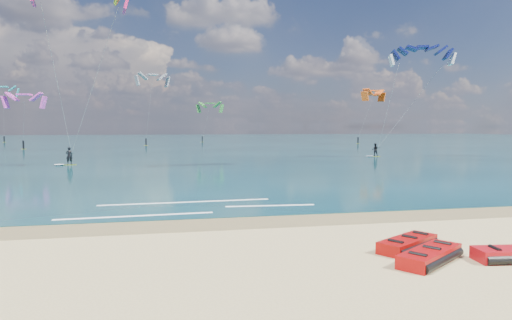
{
  "coord_description": "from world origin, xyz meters",
  "views": [
    {
      "loc": [
        -2.05,
        -14.37,
        3.75
      ],
      "look_at": [
        2.54,
        8.0,
        2.08
      ],
      "focal_mm": 32.0,
      "sensor_mm": 36.0,
      "label": 1
    }
  ],
  "objects": [
    {
      "name": "packed_kite_right",
      "position": [
        5.25,
        -1.88,
        0.0
      ],
      "size": [
        2.76,
        2.31,
        0.42
      ],
      "primitive_type": null,
      "rotation": [
        0.0,
        0.0,
        0.55
      ],
      "color": "#A00806",
      "rests_on": "ground"
    },
    {
      "name": "packed_kite_left",
      "position": [
        5.16,
        -3.2,
        0.0
      ],
      "size": [
        2.93,
        2.53,
        0.43
      ],
      "primitive_type": null,
      "rotation": [
        0.0,
        0.0,
        0.6
      ],
      "color": "#A90909",
      "rests_on": "ground"
    },
    {
      "name": "kitesurfer_far",
      "position": [
        25.75,
        35.91,
        7.44
      ],
      "size": [
        9.75,
        6.86,
        14.33
      ],
      "rotation": [
        0.0,
        0.0,
        -0.36
      ],
      "color": "#D3E422",
      "rests_on": "sea"
    },
    {
      "name": "ground",
      "position": [
        0.0,
        40.0,
        0.0
      ],
      "size": [
        320.0,
        320.0,
        0.0
      ],
      "primitive_type": "plane",
      "color": "tan",
      "rests_on": "ground"
    },
    {
      "name": "wet_sand_strip",
      "position": [
        0.0,
        3.0,
        0.0
      ],
      "size": [
        320.0,
        2.4,
        0.01
      ],
      "primitive_type": "cube",
      "color": "brown",
      "rests_on": "ground"
    },
    {
      "name": "sea",
      "position": [
        0.0,
        104.0,
        0.02
      ],
      "size": [
        320.0,
        200.0,
        0.04
      ],
      "primitive_type": "cube",
      "color": "#092C31",
      "rests_on": "ground"
    },
    {
      "name": "shoreline_foam",
      "position": [
        -0.87,
        6.65,
        0.04
      ],
      "size": [
        11.41,
        3.66,
        0.01
      ],
      "color": "white",
      "rests_on": "ground"
    },
    {
      "name": "distant_kites",
      "position": [
        -3.4,
        81.68,
        5.72
      ],
      "size": [
        85.13,
        38.82,
        13.48
      ],
      "color": "#EE46C8",
      "rests_on": "ground"
    },
    {
      "name": "kitesurfer_main",
      "position": [
        -9.64,
        28.93,
        8.81
      ],
      "size": [
        9.37,
        8.69,
        17.24
      ],
      "rotation": [
        0.0,
        0.0,
        0.04
      ],
      "color": "#9FC417",
      "rests_on": "sea"
    }
  ]
}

